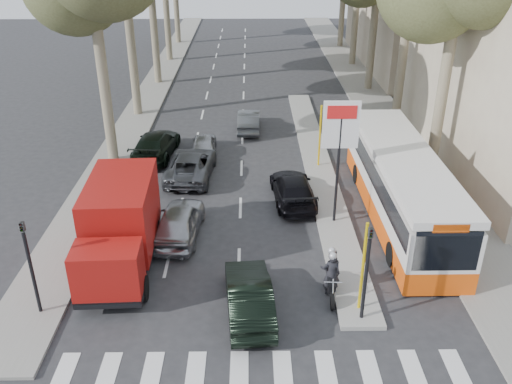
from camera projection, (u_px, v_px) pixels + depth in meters
ground at (263, 294)px, 19.45m from camera, size 120.00×120.00×0.00m
sidewalk_right at (366, 92)px, 41.83m from camera, size 3.20×70.00×0.12m
median_left at (157, 82)px, 44.32m from camera, size 2.40×64.00×0.12m
traffic_island at (318, 166)px, 29.27m from camera, size 1.50×26.00×0.16m
billboard at (339, 145)px, 22.28m from camera, size 1.50×12.10×5.60m
traffic_light_island at (368, 259)px, 17.03m from camera, size 0.16×0.41×3.60m
traffic_light_left at (28, 252)px, 17.35m from camera, size 0.16×0.41×3.60m
silver_hatchback at (179, 221)px, 22.65m from camera, size 2.01×4.38×1.45m
dark_hatchback at (249, 296)px, 18.24m from camera, size 1.83×4.32×1.39m
queue_car_a at (191, 165)px, 27.98m from camera, size 2.55×4.99×1.35m
queue_car_b at (293, 189)px, 25.54m from camera, size 2.18×4.64×1.31m
queue_car_c at (204, 144)px, 30.75m from camera, size 1.54×3.52×1.18m
queue_car_d at (249, 120)px, 34.22m from camera, size 1.43×3.93×1.29m
queue_car_e at (156, 145)px, 30.37m from camera, size 2.47×5.11×1.43m
red_truck at (120, 225)px, 20.36m from camera, size 2.60×6.26×3.29m
city_bus at (401, 184)px, 23.75m from camera, size 2.66×11.87×3.12m
motorcycle at (331, 272)px, 19.21m from camera, size 0.78×2.13×1.81m
pedestrian_near at (411, 148)px, 29.28m from camera, size 0.95×1.11×1.71m
pedestrian_far at (446, 190)px, 24.70m from camera, size 1.15×0.58×1.73m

